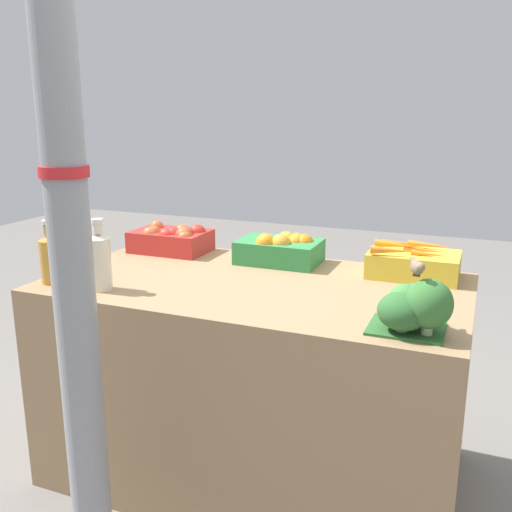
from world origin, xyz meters
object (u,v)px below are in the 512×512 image
(juice_bottle_amber, at_px, (51,257))
(juice_bottle_ruby, at_px, (72,253))
(carrot_crate, at_px, (413,263))
(sparrow_bird, at_px, (417,267))
(broccoli_pile, at_px, (413,307))
(apple_crate, at_px, (172,239))
(orange_crate, at_px, (282,249))
(support_pole, at_px, (68,216))
(juice_bottle_cloudy, at_px, (100,260))

(juice_bottle_amber, bearing_deg, juice_bottle_ruby, 0.00)
(carrot_crate, distance_m, sparrow_bird, 0.62)
(carrot_crate, distance_m, broccoli_pile, 0.60)
(sparrow_bird, bearing_deg, apple_crate, -135.48)
(juice_bottle_ruby, bearing_deg, broccoli_pile, 0.05)
(juice_bottle_ruby, bearing_deg, orange_crate, 45.05)
(support_pole, distance_m, sparrow_bird, 0.97)
(orange_crate, height_order, broccoli_pile, broccoli_pile)
(juice_bottle_cloudy, bearing_deg, orange_crate, 51.42)
(broccoli_pile, height_order, juice_bottle_cloudy, juice_bottle_cloudy)
(broccoli_pile, height_order, juice_bottle_amber, juice_bottle_amber)
(apple_crate, xyz_separation_m, juice_bottle_cloudy, (0.05, -0.59, 0.05))
(juice_bottle_amber, bearing_deg, sparrow_bird, 0.00)
(orange_crate, height_order, sparrow_bird, sparrow_bird)
(support_pole, xyz_separation_m, sparrow_bird, (0.85, 0.44, -0.16))
(orange_crate, bearing_deg, apple_crate, -178.57)
(juice_bottle_cloudy, bearing_deg, apple_crate, 94.61)
(orange_crate, height_order, juice_bottle_amber, juice_bottle_amber)
(juice_bottle_amber, xyz_separation_m, juice_bottle_ruby, (0.10, 0.00, 0.03))
(support_pole, relative_size, broccoli_pile, 9.84)
(carrot_crate, bearing_deg, juice_bottle_amber, -154.29)
(carrot_crate, distance_m, juice_bottle_cloudy, 1.19)
(broccoli_pile, bearing_deg, juice_bottle_cloudy, -179.94)
(apple_crate, distance_m, juice_bottle_amber, 0.61)
(support_pole, height_order, carrot_crate, support_pole)
(support_pole, distance_m, juice_bottle_cloudy, 0.57)
(juice_bottle_amber, bearing_deg, apple_crate, 73.33)
(orange_crate, relative_size, broccoli_pile, 1.43)
(carrot_crate, height_order, broccoli_pile, broccoli_pile)
(juice_bottle_ruby, relative_size, sparrow_bird, 2.25)
(support_pole, height_order, apple_crate, support_pole)
(apple_crate, xyz_separation_m, juice_bottle_ruby, (-0.07, -0.59, 0.06))
(juice_bottle_ruby, distance_m, juice_bottle_cloudy, 0.12)
(broccoli_pile, xyz_separation_m, sparrow_bird, (0.00, -0.00, 0.12))
(apple_crate, xyz_separation_m, juice_bottle_amber, (-0.18, -0.59, 0.04))
(juice_bottle_amber, bearing_deg, orange_crate, 40.54)
(apple_crate, xyz_separation_m, broccoli_pile, (1.14, -0.59, 0.02))
(broccoli_pile, bearing_deg, support_pole, -152.16)
(broccoli_pile, xyz_separation_m, juice_bottle_amber, (-1.32, -0.00, 0.02))
(support_pole, xyz_separation_m, juice_bottle_amber, (-0.48, 0.44, -0.26))
(support_pole, relative_size, juice_bottle_cloudy, 9.01)
(orange_crate, relative_size, sparrow_bird, 2.58)
(carrot_crate, height_order, sparrow_bird, sparrow_bird)
(carrot_crate, xyz_separation_m, broccoli_pile, (0.08, -0.60, 0.03))
(juice_bottle_amber, relative_size, juice_bottle_ruby, 0.80)
(broccoli_pile, xyz_separation_m, juice_bottle_ruby, (-1.22, -0.00, 0.05))
(orange_crate, relative_size, carrot_crate, 1.00)
(support_pole, xyz_separation_m, juice_bottle_cloudy, (-0.26, 0.44, -0.25))
(broccoli_pile, relative_size, sparrow_bird, 1.80)
(carrot_crate, xyz_separation_m, juice_bottle_cloudy, (-1.02, -0.60, 0.06))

